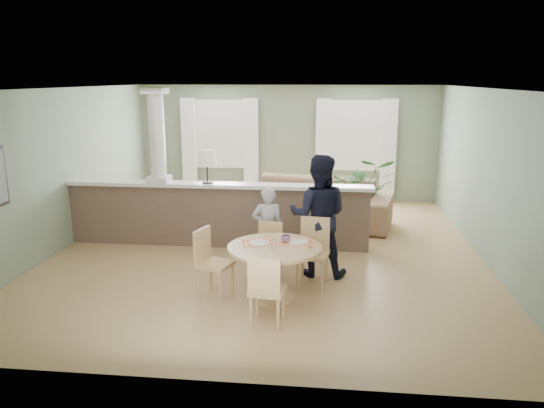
# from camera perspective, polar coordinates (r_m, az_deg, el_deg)

# --- Properties ---
(ground) EXTENTS (8.00, 8.00, 0.00)m
(ground) POSITION_cam_1_polar(r_m,az_deg,el_deg) (9.03, -0.50, -5.05)
(ground) COLOR tan
(ground) RESTS_ON ground
(room_shell) EXTENTS (7.02, 8.02, 2.71)m
(room_shell) POSITION_cam_1_polar(r_m,az_deg,el_deg) (9.25, -0.24, 6.92)
(room_shell) COLOR gray
(room_shell) RESTS_ON ground
(pony_wall) EXTENTS (5.32, 0.38, 2.70)m
(pony_wall) POSITION_cam_1_polar(r_m,az_deg,el_deg) (9.18, -6.48, -0.22)
(pony_wall) COLOR brown
(pony_wall) RESTS_ON ground
(sofa) EXTENTS (3.26, 1.79, 0.90)m
(sofa) POSITION_cam_1_polar(r_m,az_deg,el_deg) (10.55, 4.29, 0.19)
(sofa) COLOR #8D6C4D
(sofa) RESTS_ON ground
(houseplant) EXTENTS (1.35, 1.20, 1.39)m
(houseplant) POSITION_cam_1_polar(r_m,az_deg,el_deg) (10.47, 9.72, 1.30)
(houseplant) COLOR #316729
(houseplant) RESTS_ON ground
(dining_table) EXTENTS (1.23, 1.23, 0.84)m
(dining_table) POSITION_cam_1_polar(r_m,az_deg,el_deg) (6.92, 0.31, -5.74)
(dining_table) COLOR tan
(dining_table) RESTS_ON ground
(chair_far_boy) EXTENTS (0.44, 0.44, 0.84)m
(chair_far_boy) POSITION_cam_1_polar(r_m,az_deg,el_deg) (7.65, -0.38, -4.84)
(chair_far_boy) COLOR tan
(chair_far_boy) RESTS_ON ground
(chair_far_man) EXTENTS (0.49, 0.49, 0.96)m
(chair_far_man) POSITION_cam_1_polar(r_m,az_deg,el_deg) (7.48, 4.48, -4.80)
(chair_far_man) COLOR tan
(chair_far_man) RESTS_ON ground
(chair_near) EXTENTS (0.44, 0.44, 0.89)m
(chair_near) POSITION_cam_1_polar(r_m,az_deg,el_deg) (6.22, -0.63, -9.01)
(chair_near) COLOR tan
(chair_near) RESTS_ON ground
(chair_side) EXTENTS (0.52, 0.52, 0.92)m
(chair_side) POSITION_cam_1_polar(r_m,az_deg,el_deg) (7.14, -6.67, -5.93)
(chair_side) COLOR tan
(chair_side) RESTS_ON ground
(child_person) EXTENTS (0.51, 0.37, 1.30)m
(child_person) POSITION_cam_1_polar(r_m,az_deg,el_deg) (7.96, -0.46, -2.71)
(child_person) COLOR #A0A0A5
(child_person) RESTS_ON ground
(man_person) EXTENTS (0.92, 0.74, 1.80)m
(man_person) POSITION_cam_1_polar(r_m,az_deg,el_deg) (7.76, 5.01, -1.26)
(man_person) COLOR black
(man_person) RESTS_ON ground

